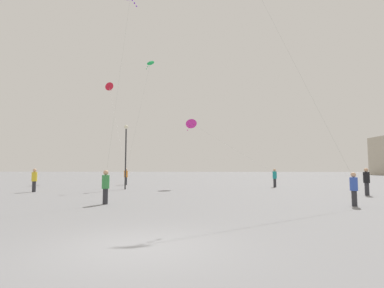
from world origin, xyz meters
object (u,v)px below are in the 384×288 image
object	(u,v)px
kite_magenta_diamond	(192,124)
person_in_teal	(275,177)
person_in_orange	(126,176)
person_in_blue	(354,188)
kite_crimson_diamond	(109,87)
lamppost_east	(126,147)
kite_emerald_diamond	(150,66)
kite_violet_delta	(130,2)
person_in_green	(106,185)
person_in_black	(367,180)
person_in_yellow	(34,179)

from	to	relation	value
kite_magenta_diamond	person_in_teal	bearing A→B (deg)	4.28
person_in_orange	person_in_blue	bearing A→B (deg)	105.69
kite_crimson_diamond	lamppost_east	distance (m)	19.09
kite_emerald_diamond	lamppost_east	size ratio (longest dim) A/B	2.08
kite_emerald_diamond	kite_violet_delta	world-z (taller)	kite_violet_delta
kite_magenta_diamond	kite_violet_delta	size ratio (longest dim) A/B	0.73
kite_magenta_diamond	person_in_green	bearing A→B (deg)	-103.08
kite_emerald_diamond	person_in_teal	bearing A→B (deg)	-0.04
person_in_black	person_in_green	bearing A→B (deg)	-34.67
person_in_green	kite_emerald_diamond	xyz separation A→B (m)	(-1.11, 14.44, 11.23)
person_in_yellow	kite_violet_delta	bearing A→B (deg)	78.88
person_in_yellow	kite_crimson_diamond	bearing A→B (deg)	-162.49
person_in_orange	person_in_yellow	bearing A→B (deg)	40.91
person_in_green	kite_emerald_diamond	world-z (taller)	kite_emerald_diamond
kite_magenta_diamond	lamppost_east	world-z (taller)	kite_magenta_diamond
person_in_black	person_in_blue	bearing A→B (deg)	3.79
person_in_blue	kite_violet_delta	xyz separation A→B (m)	(-11.88, 3.03, 11.42)
person_in_black	kite_magenta_diamond	distance (m)	15.34
person_in_green	person_in_teal	distance (m)	18.19
kite_magenta_diamond	kite_violet_delta	distance (m)	12.74
kite_emerald_diamond	kite_crimson_diamond	bearing A→B (deg)	126.88
person_in_green	kite_violet_delta	xyz separation A→B (m)	(0.11, 3.17, 11.37)
person_in_yellow	person_in_blue	bearing A→B (deg)	85.06
person_in_blue	kite_crimson_diamond	size ratio (longest dim) A/B	0.13
person_in_green	kite_magenta_diamond	size ratio (longest dim) A/B	0.20
person_in_orange	person_in_teal	bearing A→B (deg)	141.85
kite_emerald_diamond	kite_violet_delta	xyz separation A→B (m)	(1.22, -11.27, 0.14)
kite_crimson_diamond	kite_magenta_diamond	distance (m)	18.44
person_in_teal	kite_emerald_diamond	xyz separation A→B (m)	(-12.19, 0.01, 11.20)
person_in_yellow	person_in_teal	world-z (taller)	person_in_yellow
person_in_teal	kite_magenta_diamond	xyz separation A→B (m)	(-7.86, -0.59, 5.11)
person_in_black	lamppost_east	bearing A→B (deg)	-70.05
person_in_orange	person_in_blue	xyz separation A→B (m)	(16.20, -17.09, -0.11)
person_in_green	person_in_teal	size ratio (longest dim) A/B	0.97
person_in_green	person_in_teal	world-z (taller)	person_in_teal
person_in_teal	kite_emerald_diamond	world-z (taller)	kite_emerald_diamond
person_in_teal	person_in_blue	size ratio (longest dim) A/B	1.10
person_in_orange	kite_crimson_diamond	bearing A→B (deg)	-85.76
kite_violet_delta	person_in_black	bearing A→B (deg)	10.63
lamppost_east	person_in_orange	bearing A→B (deg)	106.55
kite_emerald_diamond	person_in_black	bearing A→B (deg)	-26.94
person_in_orange	kite_violet_delta	world-z (taller)	kite_violet_delta
person_in_orange	kite_crimson_diamond	world-z (taller)	kite_crimson_diamond
person_in_orange	person_in_teal	xyz separation A→B (m)	(15.30, -2.80, -0.02)
kite_violet_delta	lamppost_east	xyz separation A→B (m)	(-2.31, 7.26, -8.64)
person_in_black	kite_violet_delta	xyz separation A→B (m)	(-15.30, -2.87, 11.30)
person_in_green	person_in_black	distance (m)	16.55
person_in_green	kite_emerald_diamond	size ratio (longest dim) A/B	0.15
person_in_orange	kite_crimson_diamond	xyz separation A→B (m)	(-5.09, 8.13, 12.19)
person_in_orange	lamppost_east	xyz separation A→B (m)	(2.02, -6.80, 2.67)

